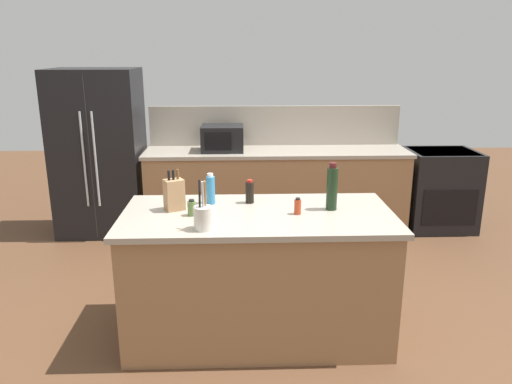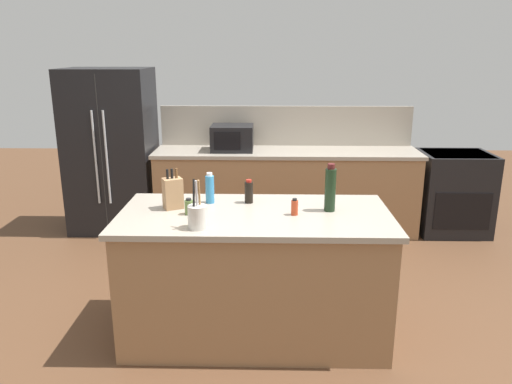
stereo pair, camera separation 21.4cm
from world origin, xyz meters
name	(u,v)px [view 1 (the left image)]	position (x,y,z in m)	size (l,w,h in m)	color
ground_plane	(258,332)	(0.00, 0.00, 0.00)	(14.00, 14.00, 0.00)	brown
back_counter_run	(276,190)	(0.30, 2.20, 0.47)	(2.96, 0.66, 0.94)	#936B47
wall_backsplash	(275,126)	(0.30, 2.52, 1.17)	(2.92, 0.03, 0.46)	#B2A899
kitchen_island	(258,274)	(0.00, 0.00, 0.47)	(1.90, 0.92, 0.94)	#936B47
refrigerator	(99,153)	(-1.69, 2.25, 0.92)	(0.94, 0.75, 1.84)	black
range_oven	(439,189)	(2.20, 2.20, 0.47)	(0.76, 0.65, 0.92)	black
microwave	(222,138)	(-0.31, 2.20, 1.08)	(0.46, 0.39, 0.28)	black
knife_block	(174,194)	(-0.59, 0.09, 1.05)	(0.16, 0.15, 0.29)	#A87C54
utensil_crock	(203,217)	(-0.36, -0.32, 1.02)	(0.12, 0.12, 0.32)	beige
spice_jar_oregano	(192,208)	(-0.45, -0.04, 0.99)	(0.06, 0.06, 0.11)	#567038
dish_soap_bottle	(211,189)	(-0.34, 0.23, 1.05)	(0.06, 0.06, 0.23)	#3384BC
soy_sauce_bottle	(250,192)	(-0.05, 0.24, 1.02)	(0.06, 0.06, 0.18)	black
wine_bottle	(332,188)	(0.52, 0.06, 1.10)	(0.08, 0.08, 0.34)	black
spice_jar_paprika	(298,207)	(0.27, -0.04, 0.99)	(0.05, 0.05, 0.12)	#B73D1E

